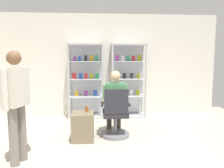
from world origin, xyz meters
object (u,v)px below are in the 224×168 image
object	(u,v)px
display_cabinet_left	(86,80)
tea_glass	(87,109)
display_cabinet_right	(128,80)
standing_customer	(16,100)
office_chair	(116,117)
storage_crate	(83,126)
seated_shopkeeper	(115,99)

from	to	relation	value
display_cabinet_left	tea_glass	size ratio (longest dim) A/B	17.85
display_cabinet_left	tea_glass	world-z (taller)	display_cabinet_left
display_cabinet_right	standing_customer	bearing A→B (deg)	-128.02
office_chair	storage_crate	bearing A→B (deg)	-170.71
display_cabinet_left	tea_glass	xyz separation A→B (m)	(0.09, -1.61, -0.39)
seated_shopkeeper	tea_glass	xyz separation A→B (m)	(-0.55, -0.19, -0.14)
display_cabinet_right	tea_glass	xyz separation A→B (m)	(-1.01, -1.61, -0.39)
office_chair	tea_glass	xyz separation A→B (m)	(-0.55, -0.03, 0.18)
office_chair	display_cabinet_left	bearing A→B (deg)	111.95
display_cabinet_right	storage_crate	size ratio (longest dim) A/B	3.66
seated_shopkeeper	standing_customer	bearing A→B (deg)	-143.87
office_chair	standing_customer	bearing A→B (deg)	-148.13
display_cabinet_left	storage_crate	bearing A→B (deg)	-89.47
display_cabinet_right	office_chair	distance (m)	1.74
office_chair	tea_glass	bearing A→B (deg)	-176.86
storage_crate	standing_customer	distance (m)	1.39
office_chair	seated_shopkeeper	xyz separation A→B (m)	(0.00, 0.16, 0.32)
office_chair	storage_crate	size ratio (longest dim) A/B	1.85
tea_glass	office_chair	bearing A→B (deg)	3.14
office_chair	seated_shopkeeper	distance (m)	0.36
display_cabinet_left	tea_glass	bearing A→B (deg)	-86.96
display_cabinet_left	display_cabinet_right	xyz separation A→B (m)	(1.10, 0.00, -0.00)
seated_shopkeeper	office_chair	bearing A→B (deg)	-90.09
display_cabinet_right	storage_crate	world-z (taller)	display_cabinet_right
tea_glass	standing_customer	size ratio (longest dim) A/B	0.07
display_cabinet_right	office_chair	size ratio (longest dim) A/B	1.98
display_cabinet_left	office_chair	bearing A→B (deg)	-68.05
seated_shopkeeper	display_cabinet_left	bearing A→B (deg)	114.21
tea_glass	standing_customer	distance (m)	1.36
office_chair	storage_crate	distance (m)	0.64
storage_crate	display_cabinet_left	bearing A→B (deg)	90.53
office_chair	seated_shopkeeper	world-z (taller)	seated_shopkeeper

